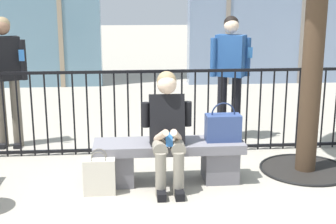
{
  "coord_description": "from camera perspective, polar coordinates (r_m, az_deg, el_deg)",
  "views": [
    {
      "loc": [
        -0.43,
        -4.77,
        1.94
      ],
      "look_at": [
        0.0,
        0.1,
        0.75
      ],
      "focal_mm": 50.22,
      "sensor_mm": 36.0,
      "label": 1
    }
  ],
  "objects": [
    {
      "name": "bystander_at_railing",
      "position": [
        6.46,
        -19.11,
        4.57
      ],
      "size": [
        0.55,
        0.36,
        1.71
      ],
      "color": "#6B6051",
      "rests_on": "ground"
    },
    {
      "name": "stone_bench",
      "position": [
        5.07,
        0.1,
        -5.53
      ],
      "size": [
        1.6,
        0.44,
        0.45
      ],
      "color": "slate",
      "rests_on": "ground"
    },
    {
      "name": "ground_plane",
      "position": [
        5.17,
        0.1,
        -8.37
      ],
      "size": [
        60.0,
        60.0,
        0.0
      ],
      "primitive_type": "plane",
      "color": "#A8A091"
    },
    {
      "name": "bystander_further_back",
      "position": [
        6.47,
        7.55,
        5.22
      ],
      "size": [
        0.55,
        0.38,
        1.71
      ],
      "color": "black",
      "rests_on": "ground"
    },
    {
      "name": "shopping_bag",
      "position": [
        4.84,
        -8.33,
        -7.7
      ],
      "size": [
        0.32,
        0.15,
        0.47
      ],
      "color": "beige",
      "rests_on": "ground"
    },
    {
      "name": "plaza_railing",
      "position": [
        5.95,
        -0.77,
        0.11
      ],
      "size": [
        8.66,
        0.04,
        1.07
      ],
      "color": "black",
      "rests_on": "ground"
    },
    {
      "name": "seated_person_with_phone",
      "position": [
        4.84,
        -0.06,
        -1.79
      ],
      "size": [
        0.52,
        0.66,
        1.21
      ],
      "color": "gray",
      "rests_on": "ground"
    },
    {
      "name": "handbag_on_bench",
      "position": [
        5.05,
        6.68,
        -1.81
      ],
      "size": [
        0.37,
        0.2,
        0.42
      ],
      "color": "#33477F",
      "rests_on": "stone_bench"
    }
  ]
}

